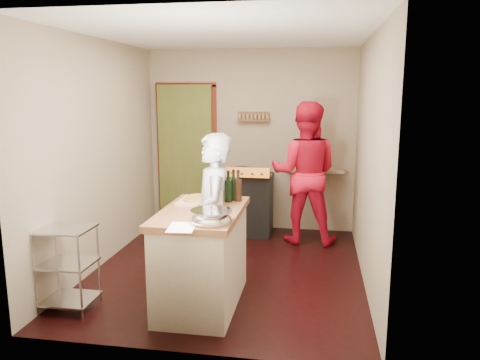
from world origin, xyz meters
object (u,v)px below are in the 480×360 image
island (202,255)px  wire_shelving (67,264)px  person_stripe (213,218)px  stove (250,203)px  person_red (305,173)px

island → wire_shelving: bearing=-165.4°
person_stripe → wire_shelving: bearing=-87.3°
person_stripe → stove: bearing=162.3°
stove → person_stripe: (-0.05, -2.18, 0.37)m
stove → person_red: person_red is taller
wire_shelving → person_red: person_red is taller
island → person_red: (0.88, 2.08, 0.45)m
stove → island: bearing=-93.1°
wire_shelving → person_red: size_ratio=0.43×
person_red → island: bearing=69.4°
person_stripe → island: bearing=-46.8°
island → person_red: size_ratio=0.73×
island → person_stripe: (0.08, 0.13, 0.32)m
island → person_stripe: size_ratio=0.84×
wire_shelving → person_stripe: size_ratio=0.49×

